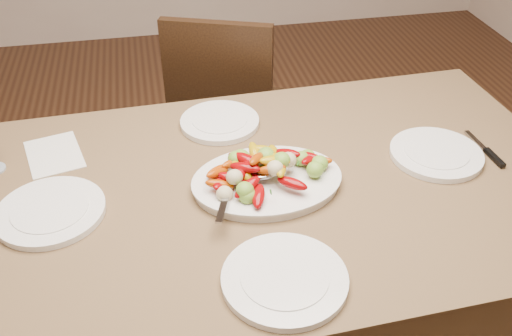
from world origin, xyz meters
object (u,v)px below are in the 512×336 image
object	(u,v)px
plate_far	(220,122)
dining_table	(256,280)
plate_left	(51,212)
serving_platter	(267,183)
plate_near	(285,279)
plate_right	(436,154)
chair_far	(230,110)

from	to	relation	value
plate_far	dining_table	bearing A→B (deg)	-81.49
plate_far	plate_left	bearing A→B (deg)	-144.73
serving_platter	plate_left	distance (m)	0.58
dining_table	plate_near	bearing A→B (deg)	-91.06
plate_far	plate_right	bearing A→B (deg)	-26.86
plate_right	plate_near	distance (m)	0.68
chair_far	plate_right	size ratio (longest dim) A/B	3.50
serving_platter	plate_right	xyz separation A→B (m)	(0.52, 0.04, -0.00)
dining_table	plate_left	size ratio (longest dim) A/B	6.55
plate_left	plate_far	distance (m)	0.61
serving_platter	plate_near	bearing A→B (deg)	-95.85
serving_platter	plate_right	world-z (taller)	serving_platter
plate_left	plate_near	size ratio (longest dim) A/B	0.97
serving_platter	plate_near	world-z (taller)	serving_platter
serving_platter	chair_far	bearing A→B (deg)	87.75
plate_left	plate_near	distance (m)	0.64
serving_platter	plate_left	world-z (taller)	serving_platter
plate_left	plate_near	xyz separation A→B (m)	(0.54, -0.35, 0.00)
dining_table	plate_right	world-z (taller)	plate_right
serving_platter	plate_left	size ratio (longest dim) A/B	1.44
chair_far	plate_near	world-z (taller)	chair_far
plate_left	plate_right	xyz separation A→B (m)	(1.10, 0.05, 0.00)
dining_table	plate_left	bearing A→B (deg)	-178.78
plate_left	plate_right	distance (m)	1.10
dining_table	plate_right	distance (m)	0.67
chair_far	serving_platter	size ratio (longest dim) A/B	2.35
dining_table	chair_far	distance (m)	0.91
chair_far	plate_near	size ratio (longest dim) A/B	3.29
plate_right	plate_near	bearing A→B (deg)	-144.86
dining_table	chair_far	bearing A→B (deg)	85.86
plate_near	serving_platter	bearing A→B (deg)	84.15
dining_table	plate_far	size ratio (longest dim) A/B	7.27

